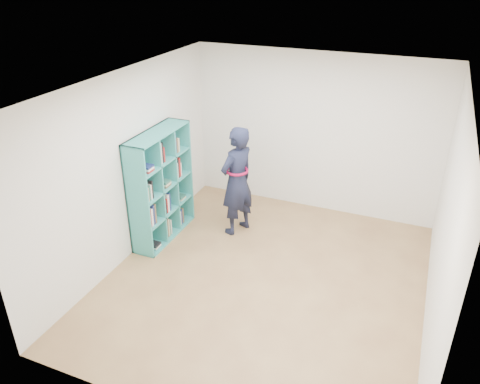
% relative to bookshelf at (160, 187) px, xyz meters
% --- Properties ---
extents(floor, '(4.50, 4.50, 0.00)m').
position_rel_bookshelf_xyz_m(floor, '(1.83, -0.48, -0.82)').
color(floor, brown).
rests_on(floor, ground).
extents(ceiling, '(4.50, 4.50, 0.00)m').
position_rel_bookshelf_xyz_m(ceiling, '(1.83, -0.48, 1.78)').
color(ceiling, white).
rests_on(ceiling, wall_back).
extents(wall_left, '(0.02, 4.50, 2.60)m').
position_rel_bookshelf_xyz_m(wall_left, '(-0.17, -0.48, 0.48)').
color(wall_left, silver).
rests_on(wall_left, floor).
extents(wall_right, '(0.02, 4.50, 2.60)m').
position_rel_bookshelf_xyz_m(wall_right, '(3.83, -0.48, 0.48)').
color(wall_right, silver).
rests_on(wall_right, floor).
extents(wall_back, '(4.00, 0.02, 2.60)m').
position_rel_bookshelf_xyz_m(wall_back, '(1.83, 1.77, 0.48)').
color(wall_back, silver).
rests_on(wall_back, floor).
extents(wall_front, '(4.00, 0.02, 2.60)m').
position_rel_bookshelf_xyz_m(wall_front, '(1.83, -2.73, 0.48)').
color(wall_front, silver).
rests_on(wall_front, floor).
extents(bookshelf, '(0.37, 1.25, 1.67)m').
position_rel_bookshelf_xyz_m(bookshelf, '(0.00, 0.00, 0.00)').
color(bookshelf, teal).
rests_on(bookshelf, floor).
extents(person, '(0.61, 0.73, 1.70)m').
position_rel_bookshelf_xyz_m(person, '(1.00, 0.55, 0.03)').
color(person, black).
rests_on(person, floor).
extents(smartphone, '(0.02, 0.12, 0.15)m').
position_rel_bookshelf_xyz_m(smartphone, '(0.90, 0.69, 0.14)').
color(smartphone, silver).
rests_on(smartphone, person).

